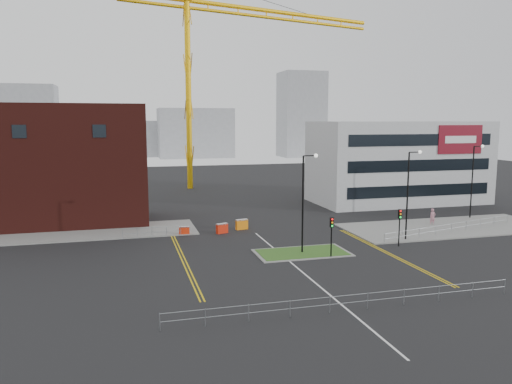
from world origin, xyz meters
TOP-DOWN VIEW (x-y plane):
  - ground at (0.00, 0.00)m, footprint 200.00×200.00m
  - pavement_left at (-20.00, 22.00)m, footprint 28.00×8.00m
  - pavement_right at (22.00, 14.00)m, footprint 24.00×10.00m
  - island_kerb at (2.00, 8.00)m, footprint 8.60×4.60m
  - grass_island at (2.00, 8.00)m, footprint 8.00×4.00m
  - brick_building at (-22.97, 28.00)m, footprint 24.20×10.07m
  - office_block at (26.01, 31.97)m, footprint 25.00×12.20m
  - tower_crane at (3.72, 56.55)m, footprint 51.41×14.84m
  - streetlamp_island at (2.22, 8.00)m, footprint 1.46×0.36m
  - streetlamp_right_near at (14.22, 10.00)m, footprint 1.46×0.36m
  - streetlamp_right_far at (28.22, 18.00)m, footprint 1.46×0.36m
  - traffic_light_island at (4.00, 5.98)m, footprint 0.28×0.33m
  - traffic_light_right at (12.00, 7.98)m, footprint 0.28×0.33m
  - railing_front at (0.00, -6.00)m, footprint 24.05×0.05m
  - railing_left at (-11.00, 18.00)m, footprint 6.05×0.05m
  - railing_right at (20.50, 11.50)m, footprint 19.05×5.05m
  - centre_line at (0.00, 2.00)m, footprint 0.15×30.00m
  - yellow_left_a at (-9.00, 10.00)m, footprint 0.12×24.00m
  - yellow_left_b at (-8.70, 10.00)m, footprint 0.12×24.00m
  - yellow_right_a at (9.50, 6.00)m, footprint 0.12×20.00m
  - yellow_right_b at (9.80, 6.00)m, footprint 0.12×20.00m
  - skyline_a at (-40.00, 120.00)m, footprint 18.00×12.00m
  - skyline_b at (10.00, 130.00)m, footprint 24.00×12.00m
  - skyline_c at (45.00, 125.00)m, footprint 14.00×12.00m
  - skyline_d at (-8.00, 140.00)m, footprint 30.00×12.00m
  - pedestrian at (20.96, 15.59)m, footprint 0.75×0.51m
  - barrier_left at (-7.60, 18.25)m, footprint 1.11×0.41m
  - barrier_mid at (-3.52, 18.02)m, footprint 1.36×0.85m
  - barrier_right at (-1.00, 19.34)m, footprint 1.43×0.72m

SIDE VIEW (x-z plane):
  - ground at x=0.00m, z-range 0.00..0.00m
  - centre_line at x=0.00m, z-range 0.00..0.01m
  - yellow_left_a at x=-9.00m, z-range 0.00..0.01m
  - yellow_left_b at x=-8.70m, z-range 0.00..0.01m
  - yellow_right_a at x=9.50m, z-range 0.00..0.01m
  - yellow_right_b at x=9.80m, z-range 0.00..0.01m
  - island_kerb at x=2.00m, z-range 0.00..0.08m
  - pavement_left at x=-20.00m, z-range 0.00..0.12m
  - pavement_right at x=22.00m, z-range 0.00..0.12m
  - grass_island at x=2.00m, z-range 0.00..0.12m
  - barrier_left at x=-7.60m, z-range 0.04..0.96m
  - barrier_mid at x=-3.52m, z-range 0.05..1.13m
  - barrier_right at x=-1.00m, z-range 0.05..1.20m
  - railing_left at x=-11.00m, z-range 0.19..1.29m
  - railing_right at x=20.50m, z-range 0.23..1.33m
  - railing_front at x=0.00m, z-range 0.23..1.33m
  - pedestrian at x=20.96m, z-range 0.00..2.00m
  - traffic_light_island at x=4.00m, z-range 0.74..4.39m
  - traffic_light_right at x=12.00m, z-range 0.74..4.39m
  - streetlamp_island at x=2.22m, z-range 0.82..10.00m
  - streetlamp_right_near at x=14.22m, z-range 0.82..10.00m
  - streetlamp_right_far at x=28.22m, z-range 0.82..10.00m
  - skyline_d at x=-8.00m, z-range 0.00..12.00m
  - office_block at x=26.01m, z-range 0.00..12.00m
  - brick_building at x=-22.97m, z-range -0.27..13.97m
  - skyline_b at x=10.00m, z-range 0.00..16.00m
  - skyline_a at x=-40.00m, z-range 0.00..22.00m
  - skyline_c at x=45.00m, z-range 0.00..28.00m
  - tower_crane at x=3.72m, z-range 7.01..43.51m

